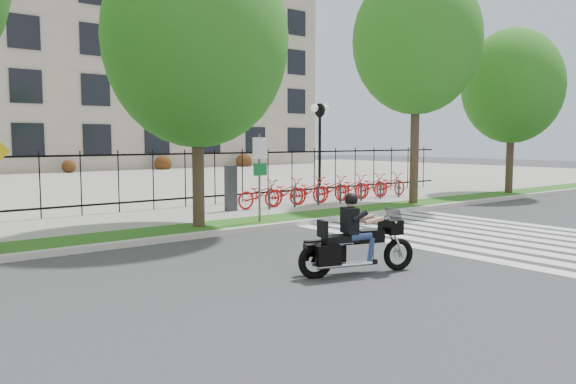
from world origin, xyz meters
TOP-DOWN VIEW (x-y plane):
  - ground at (0.00, 0.00)m, footprint 120.00×120.00m
  - curb at (0.00, 4.10)m, footprint 60.00×0.20m
  - grass_verge at (0.00, 4.95)m, footprint 60.00×1.50m
  - sidewalk at (0.00, 7.45)m, footprint 60.00×3.50m
  - plaza at (0.00, 25.00)m, footprint 80.00×34.00m
  - crosswalk_stripes at (4.83, 0.00)m, footprint 5.70×8.00m
  - iron_fence at (0.00, 9.20)m, footprint 30.00×0.06m
  - lamp_post_right at (10.00, 12.00)m, footprint 1.06×0.70m
  - street_tree_1 at (-0.70, 4.95)m, footprint 4.89×4.89m
  - street_tree_2 at (8.35, 4.95)m, footprint 4.63×4.63m
  - street_tree_3 at (14.94, 4.95)m, footprint 4.33×4.33m
  - bike_share_station at (6.22, 7.20)m, footprint 8.90×0.86m
  - sign_pole_regulatory at (1.07, 4.58)m, footprint 0.50×0.09m
  - motorcycle_rider at (-0.82, -1.11)m, footprint 2.29×1.11m

SIDE VIEW (x-z plane):
  - ground at x=0.00m, z-range 0.00..0.00m
  - crosswalk_stripes at x=4.83m, z-range 0.00..0.01m
  - plaza at x=0.00m, z-range 0.00..0.10m
  - curb at x=0.00m, z-range 0.00..0.15m
  - grass_verge at x=0.00m, z-range 0.00..0.15m
  - sidewalk at x=0.00m, z-range 0.00..0.15m
  - motorcycle_rider at x=-0.82m, z-range -0.31..1.52m
  - bike_share_station at x=6.22m, z-range -0.11..1.39m
  - iron_fence at x=0.00m, z-range 0.15..2.15m
  - sign_pole_regulatory at x=1.07m, z-range 0.49..2.99m
  - lamp_post_right at x=10.00m, z-range 1.08..5.33m
  - street_tree_3 at x=14.94m, z-range 1.23..8.40m
  - street_tree_1 at x=-0.70m, z-range 1.20..8.94m
  - street_tree_2 at x=8.35m, z-range 1.76..10.33m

